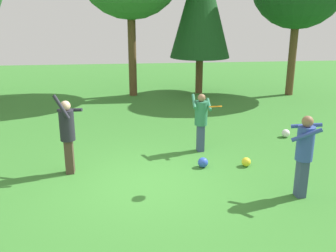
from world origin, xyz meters
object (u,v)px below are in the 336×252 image
object	(u,v)px
ball_yellow	(246,162)
tree_right	(201,2)
ball_white	(286,133)
person_catcher	(304,150)
person_thrower	(67,131)
frisbee	(216,106)
person_bystander	(201,118)
ball_blue	(203,162)

from	to	relation	value
ball_yellow	tree_right	bearing A→B (deg)	86.66
ball_yellow	ball_white	world-z (taller)	ball_white
person_catcher	person_thrower	bearing A→B (deg)	4.09
person_thrower	frisbee	distance (m)	3.42
ball_yellow	ball_white	size ratio (longest dim) A/B	0.93
person_bystander	ball_blue	bearing A→B (deg)	-4.18
ball_blue	tree_right	size ratio (longest dim) A/B	0.04
person_thrower	tree_right	world-z (taller)	tree_right
person_thrower	frisbee	xyz separation A→B (m)	(3.19, -1.01, 0.73)
person_bystander	frisbee	world-z (taller)	frisbee
person_thrower	person_catcher	bearing A→B (deg)	-2.21
person_catcher	ball_blue	bearing A→B (deg)	-21.59
ball_blue	person_bystander	bearing A→B (deg)	82.10
person_bystander	ball_white	bearing A→B (deg)	110.55
ball_yellow	ball_white	xyz separation A→B (m)	(1.88, 2.04, 0.01)
frisbee	tree_right	size ratio (longest dim) A/B	0.04
ball_blue	person_catcher	bearing A→B (deg)	-45.41
frisbee	ball_white	bearing A→B (deg)	45.27
person_bystander	frisbee	distance (m)	2.27
person_bystander	ball_blue	xyz separation A→B (m)	(-0.16, -1.14, -0.81)
person_thrower	tree_right	xyz separation A→B (m)	(4.75, 8.64, 2.97)
person_thrower	ball_yellow	size ratio (longest dim) A/B	8.48
ball_white	frisbee	bearing A→B (deg)	-134.73
ball_white	person_bystander	bearing A→B (deg)	-163.18
ball_blue	person_thrower	bearing A→B (deg)	179.37
tree_right	person_catcher	bearing A→B (deg)	-89.42
ball_yellow	tree_right	distance (m)	9.58
person_bystander	ball_white	distance (m)	3.03
person_bystander	ball_white	xyz separation A→B (m)	(2.79, 0.84, -0.81)
person_bystander	ball_white	size ratio (longest dim) A/B	6.46
person_thrower	person_catcher	distance (m)	5.15
ball_yellow	ball_blue	bearing A→B (deg)	176.69
ball_white	person_catcher	bearing A→B (deg)	-108.97
person_bystander	person_catcher	bearing A→B (deg)	31.88
person_catcher	ball_white	distance (m)	4.00
person_thrower	ball_yellow	bearing A→B (deg)	16.21
person_bystander	frisbee	size ratio (longest dim) A/B	5.53
frisbee	ball_blue	xyz separation A→B (m)	(-0.02, 0.97, -1.64)
person_thrower	ball_white	size ratio (longest dim) A/B	7.86
ball_blue	tree_right	distance (m)	9.64
person_catcher	ball_blue	distance (m)	2.56
tree_right	frisbee	bearing A→B (deg)	-99.16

